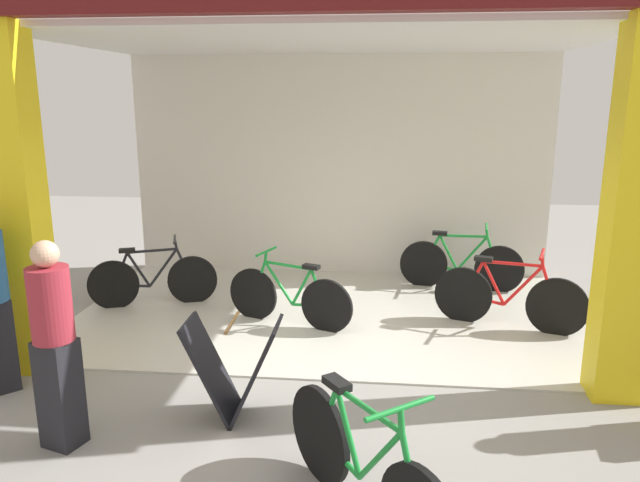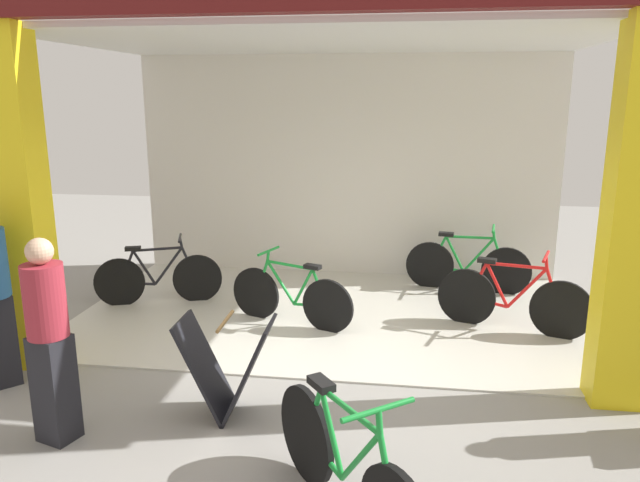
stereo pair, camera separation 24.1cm
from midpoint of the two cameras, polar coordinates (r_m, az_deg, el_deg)
The scene contains 9 objects.
ground_plane at distance 5.87m, azimuth -0.09°, elevation -13.11°, with size 20.23×20.23×0.00m, color gray.
shop_facade at distance 7.14m, azimuth 2.09°, elevation 9.69°, with size 6.31×3.99×4.01m.
bicycle_inside_0 at distance 7.06m, azimuth -1.78°, elevation -5.30°, with size 1.53×0.61×0.89m.
bicycle_inside_1 at distance 8.02m, azimuth -14.25°, elevation -3.40°, with size 1.54×0.58×0.89m.
bicycle_inside_2 at distance 7.25m, azimuth 18.65°, elevation -5.33°, with size 1.65×0.62×0.95m.
bicycle_inside_3 at distance 8.54m, azimuth 14.55°, elevation -2.27°, with size 1.67×0.46×0.93m.
bicycle_parked_0 at distance 4.00m, azimuth 4.34°, elevation -20.75°, with size 1.11×1.42×0.97m.
sandwich_board_sign at distance 5.17m, azimuth -7.46°, elevation -11.86°, with size 0.79×0.48×0.87m.
pedestrian_1 at distance 5.02m, azimuth -23.01°, elevation -8.70°, with size 0.38×0.38×1.63m.
Camera 2 is at (0.87, -5.18, 2.64)m, focal length 33.76 mm.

